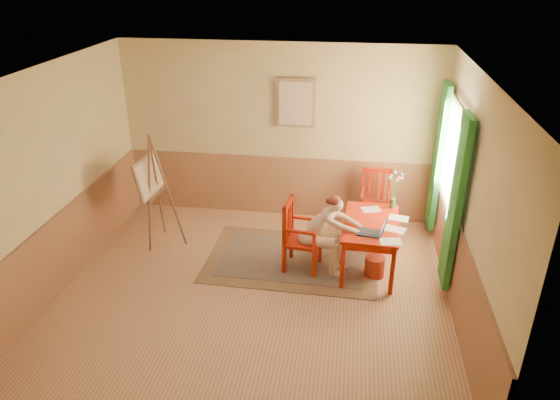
% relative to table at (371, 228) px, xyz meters
% --- Properties ---
extents(room, '(5.04, 4.54, 2.84)m').
position_rel_table_xyz_m(room, '(-1.45, -0.73, 0.77)').
color(room, tan).
rests_on(room, ground).
extents(wainscot, '(5.00, 4.50, 1.00)m').
position_rel_table_xyz_m(wainscot, '(-1.45, 0.07, -0.13)').
color(wainscot, '#B27955').
rests_on(wainscot, room).
extents(window, '(0.12, 2.01, 2.20)m').
position_rel_table_xyz_m(window, '(0.96, 0.37, 0.71)').
color(window, white).
rests_on(window, room).
extents(wall_portrait, '(0.60, 0.05, 0.76)m').
position_rel_table_xyz_m(wall_portrait, '(-1.20, 1.48, 1.27)').
color(wall_portrait, '#9E765C').
rests_on(wall_portrait, room).
extents(rug, '(2.43, 1.65, 0.02)m').
position_rel_table_xyz_m(rug, '(-1.07, 0.07, -0.62)').
color(rug, '#8C7251').
rests_on(rug, room).
extents(table, '(0.78, 1.24, 0.72)m').
position_rel_table_xyz_m(table, '(0.00, 0.00, 0.00)').
color(table, '#B11A02').
rests_on(table, room).
extents(chair_left, '(0.52, 0.50, 1.01)m').
position_rel_table_xyz_m(chair_left, '(-0.95, -0.12, -0.13)').
color(chair_left, '#B11A02').
rests_on(chair_left, room).
extents(chair_back, '(0.46, 0.48, 1.00)m').
position_rel_table_xyz_m(chair_back, '(0.09, 1.07, -0.13)').
color(chair_back, '#B11A02').
rests_on(chair_back, room).
extents(figure, '(0.87, 0.42, 1.15)m').
position_rel_table_xyz_m(figure, '(-0.63, -0.16, 0.00)').
color(figure, beige).
rests_on(figure, room).
extents(laptop, '(0.38, 0.26, 0.22)m').
position_rel_table_xyz_m(laptop, '(0.02, -0.32, 0.13)').
color(laptop, '#1E2338').
rests_on(laptop, table).
extents(papers, '(0.67, 1.11, 0.00)m').
position_rel_table_xyz_m(papers, '(0.23, -0.03, 0.09)').
color(papers, white).
rests_on(papers, table).
extents(vase, '(0.24, 0.26, 0.52)m').
position_rel_table_xyz_m(vase, '(0.31, 0.51, 0.33)').
color(vase, '#3F724C').
rests_on(vase, table).
extents(wastebasket, '(0.33, 0.33, 0.29)m').
position_rel_table_xyz_m(wastebasket, '(0.09, -0.17, -0.49)').
color(wastebasket, '#BA3F27').
rests_on(wastebasket, room).
extents(easel, '(0.58, 0.76, 1.70)m').
position_rel_table_xyz_m(easel, '(-3.14, 0.30, 0.38)').
color(easel, brown).
rests_on(easel, room).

